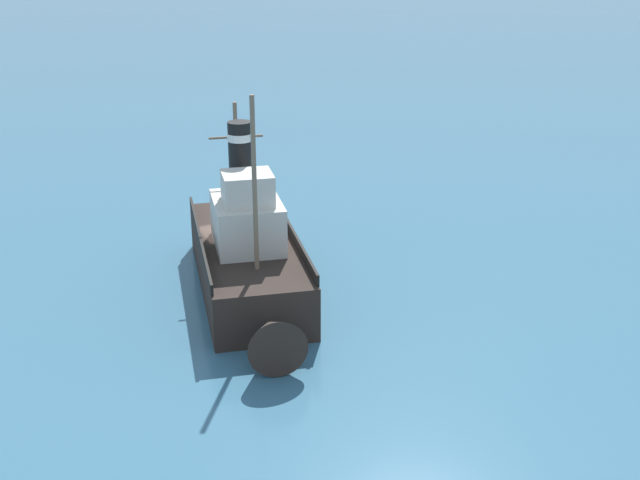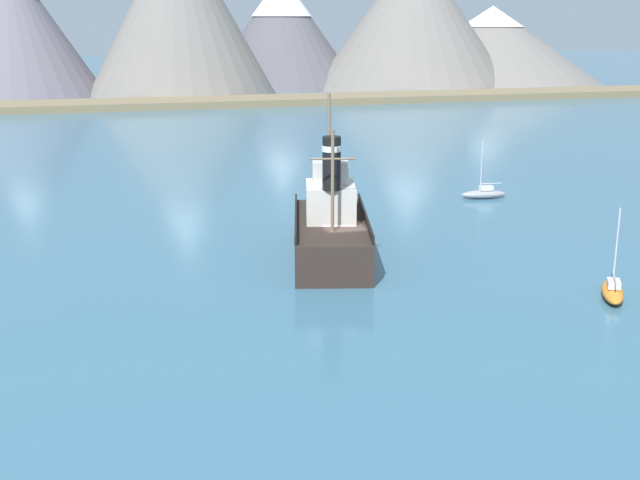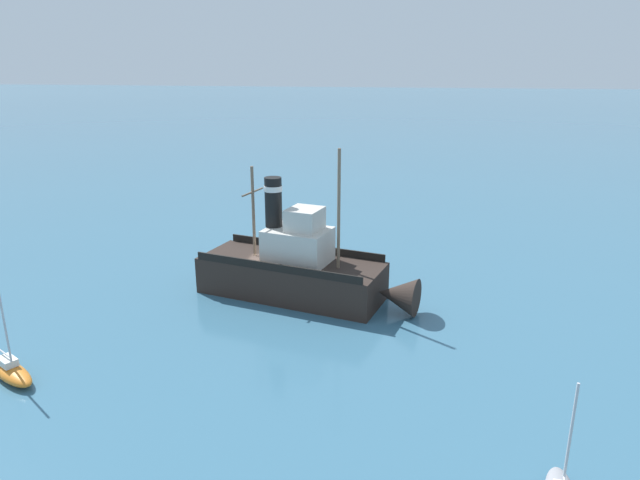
% 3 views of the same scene
% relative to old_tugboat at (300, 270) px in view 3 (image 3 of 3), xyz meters
% --- Properties ---
extents(ground_plane, '(600.00, 600.00, 0.00)m').
position_rel_old_tugboat_xyz_m(ground_plane, '(0.19, -2.21, -1.83)').
color(ground_plane, '#38667F').
extents(old_tugboat, '(7.12, 14.79, 9.90)m').
position_rel_old_tugboat_xyz_m(old_tugboat, '(0.00, 0.00, 0.00)').
color(old_tugboat, '#2D231E').
rests_on(old_tugboat, ground).
extents(sailboat_orange, '(2.85, 3.84, 4.90)m').
position_rel_old_tugboat_xyz_m(sailboat_orange, '(12.37, -11.83, -1.40)').
color(sailboat_orange, orange).
rests_on(sailboat_orange, ground).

